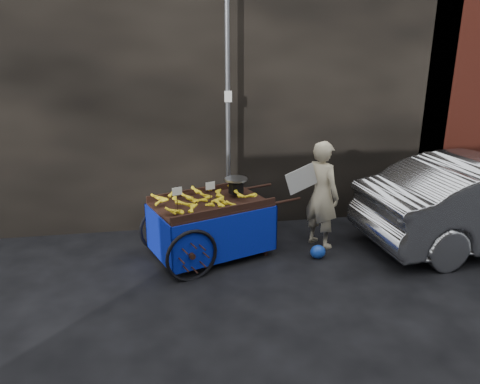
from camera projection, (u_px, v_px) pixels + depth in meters
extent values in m
plane|color=black|center=(221.00, 265.00, 7.17)|extent=(80.00, 80.00, 0.00)
cube|color=black|center=(149.00, 84.00, 8.66)|extent=(11.00, 2.00, 5.00)
cube|color=#591E14|center=(468.00, 79.00, 9.65)|extent=(3.00, 2.00, 5.00)
cylinder|color=slate|center=(228.00, 120.00, 7.80)|extent=(0.08, 0.08, 4.00)
cube|color=white|center=(228.00, 97.00, 7.62)|extent=(0.12, 0.02, 0.18)
cube|color=black|center=(211.00, 205.00, 7.24)|extent=(1.97, 1.59, 0.06)
cube|color=black|center=(197.00, 191.00, 7.63)|extent=(1.62, 0.63, 0.11)
cube|color=black|center=(226.00, 210.00, 6.80)|extent=(1.62, 0.63, 0.11)
cube|color=black|center=(266.00, 230.00, 7.37)|extent=(0.07, 0.07, 0.86)
cube|color=black|center=(239.00, 213.00, 8.07)|extent=(0.07, 0.07, 0.86)
cylinder|color=black|center=(286.00, 201.00, 7.41)|extent=(0.52, 0.22, 0.04)
cylinder|color=black|center=(258.00, 187.00, 8.11)|extent=(0.52, 0.22, 0.04)
torus|color=black|center=(192.00, 256.00, 6.64)|extent=(0.77, 0.33, 0.80)
torus|color=black|center=(163.00, 228.00, 7.59)|extent=(0.77, 0.33, 0.80)
cylinder|color=black|center=(176.00, 241.00, 7.12)|extent=(0.46, 1.14, 0.05)
cube|color=navy|center=(227.00, 239.00, 6.90)|extent=(1.65, 0.62, 0.73)
cube|color=navy|center=(197.00, 216.00, 7.80)|extent=(1.65, 0.62, 0.73)
cube|color=navy|center=(159.00, 238.00, 6.95)|extent=(0.40, 1.05, 0.73)
cube|color=navy|center=(258.00, 217.00, 7.75)|extent=(0.40, 1.05, 0.73)
cube|color=black|center=(236.00, 188.00, 7.45)|extent=(0.23, 0.21, 0.17)
cylinder|color=silver|center=(236.00, 179.00, 7.40)|extent=(0.47, 0.47, 0.03)
cube|color=white|center=(177.00, 191.00, 6.75)|extent=(0.14, 0.06, 0.12)
cube|color=white|center=(210.00, 186.00, 7.00)|extent=(0.14, 0.06, 0.12)
imported|color=#C1B28F|center=(322.00, 195.00, 7.59)|extent=(0.70, 0.78, 1.78)
cube|color=silver|center=(301.00, 179.00, 7.36)|extent=(0.58, 0.14, 0.50)
ellipsoid|color=#173FAE|center=(318.00, 252.00, 7.36)|extent=(0.25, 0.20, 0.22)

